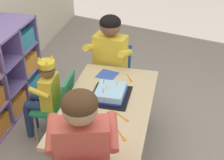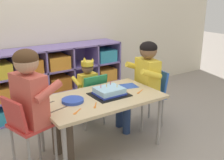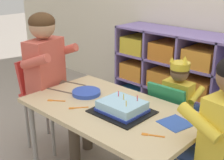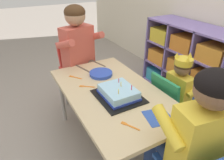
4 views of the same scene
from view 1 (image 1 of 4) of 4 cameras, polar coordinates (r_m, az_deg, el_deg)
The scene contains 13 objects.
ground at distance 2.79m, azimuth -0.68°, elevation -13.26°, with size 16.00×16.00×0.00m, color gray.
activity_table at distance 2.47m, azimuth -0.75°, elevation -4.96°, with size 1.14×0.66×0.55m.
classroom_chair_blue at distance 2.80m, azimuth -9.45°, elevation -4.12°, with size 0.32×0.34×0.63m.
child_with_crown at distance 2.76m, azimuth -11.82°, elevation -1.63°, with size 0.30×0.31×0.80m.
adult_helper_seated at distance 1.90m, azimuth -5.18°, elevation -11.33°, with size 0.47×0.46×1.08m.
classroom_chair_guest_side at distance 3.17m, azimuth 0.09°, elevation 1.56°, with size 0.39×0.38×0.65m.
guest_at_table_side at distance 2.97m, azimuth -0.72°, elevation 4.08°, with size 0.46×0.44×0.99m.
birthday_cake_on_tray at distance 2.50m, azimuth -0.38°, elevation -2.35°, with size 0.34×0.30×0.11m.
paper_plate_stack at distance 2.23m, azimuth -3.41°, elevation -7.73°, with size 0.20×0.20×0.03m, color blue.
paper_napkin_square at distance 2.80m, azimuth -0.86°, elevation 0.92°, with size 0.16×0.16×0.00m, color #3356B7.
fork_scattered_mid_table at distance 2.74m, azimuth 3.16°, elevation 0.24°, with size 0.12×0.07×0.00m.
fork_beside_plate_stack at distance 2.30m, azimuth 2.04°, elevation -6.74°, with size 0.09×0.11×0.00m.
fork_near_cake_tray at distance 2.15m, azimuth 1.77°, elevation -9.92°, with size 0.11×0.08×0.00m.
Camera 1 is at (-1.93, -0.47, 1.96)m, focal length 51.47 mm.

